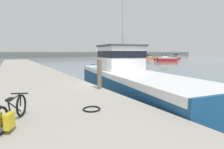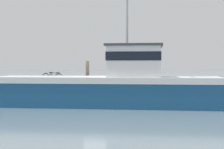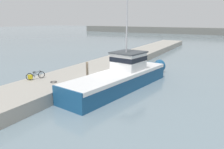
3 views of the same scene
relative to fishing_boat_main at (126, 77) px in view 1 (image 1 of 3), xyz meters
The scene contains 11 objects.
ground_plane 2.07m from the fishing_boat_main, 157.11° to the right, with size 320.00×320.00×0.00m, color gray.
dock_pier 5.17m from the fishing_boat_main, behind, with size 4.98×80.00×1.00m, color #A39E93.
far_shoreline 87.84m from the fishing_boat_main, 71.12° to the left, with size 180.00×5.00×2.78m, color slate.
fishing_boat_main is the anchor object (origin of this frame).
boat_blue_far 42.63m from the fishing_boat_main, 38.96° to the left, with size 6.28×4.68×2.40m.
boat_green_anchored 58.74m from the fishing_boat_main, 36.21° to the left, with size 5.83×3.40×2.29m.
boat_white_moored 60.73m from the fishing_boat_main, 45.58° to the left, with size 7.04×2.60×3.59m.
bicycle_touring 8.17m from the fishing_boat_main, 145.49° to the right, with size 0.86×1.60×0.70m.
mooring_post 3.39m from the fishing_boat_main, 148.54° to the right, with size 0.22×0.22×1.47m, color #756651.
hose_coil 6.34m from the fishing_boat_main, 135.15° to the right, with size 0.57×0.57×0.05m, color black.
water_bottle_by_bike 7.57m from the fishing_boat_main, 153.44° to the right, with size 0.08×0.08×0.24m, color silver.
Camera 1 is at (-5.09, -8.74, 2.82)m, focal length 28.00 mm.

